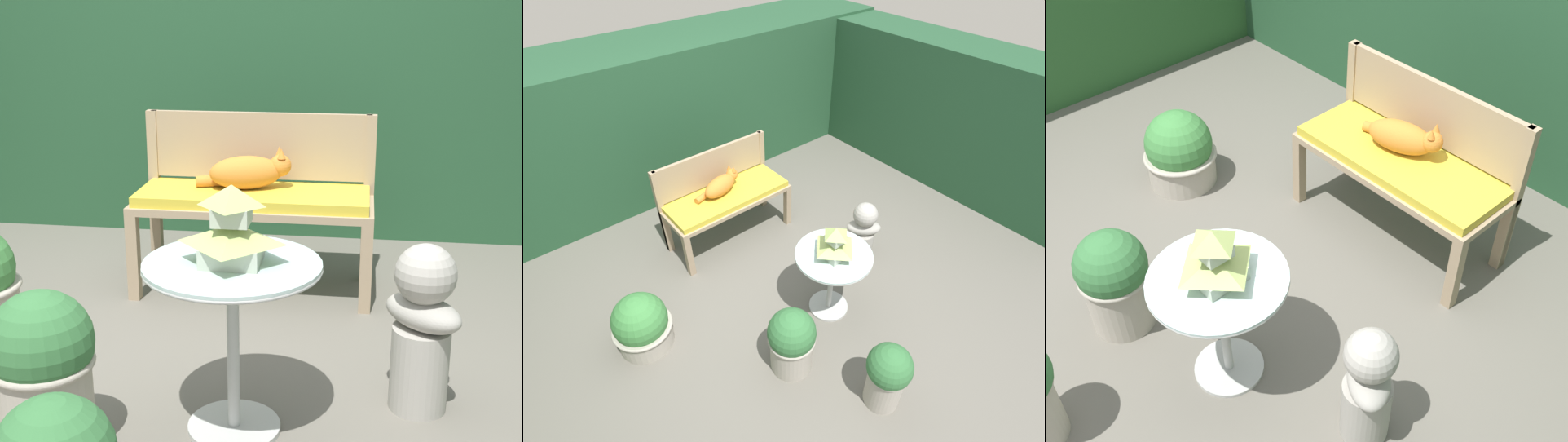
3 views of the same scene
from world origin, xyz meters
TOP-DOWN VIEW (x-y plane):
  - ground at (0.00, 0.00)m, footprint 30.00×30.00m
  - foliage_hedge_back at (0.00, 2.45)m, footprint 6.40×1.10m
  - foliage_hedge_right at (2.85, 0.15)m, footprint 0.70×3.50m
  - garden_bench at (0.11, 0.94)m, footprint 1.25×0.50m
  - bench_backrest at (0.11, 1.16)m, footprint 1.25×0.06m
  - cat at (0.08, 0.98)m, footprint 0.51×0.28m
  - patio_table at (0.25, -0.41)m, footprint 0.62×0.62m
  - pagoda_birdhouse at (0.25, -0.41)m, footprint 0.27×0.27m
  - garden_bust at (0.92, -0.16)m, footprint 0.36×0.35m
  - potted_plant_table_far at (-0.05, -1.25)m, footprint 0.31×0.31m
  - potted_plant_bench_left at (-1.15, 0.29)m, footprint 0.47×0.47m
  - potted_plant_hedge_corner at (-0.37, -0.62)m, footprint 0.36×0.36m

SIDE VIEW (x-z plane):
  - ground at x=0.00m, z-range 0.00..0.00m
  - potted_plant_bench_left at x=-1.15m, z-range -0.03..0.48m
  - potted_plant_hedge_corner at x=-0.37m, z-range 0.01..0.60m
  - potted_plant_table_far at x=-0.05m, z-range 0.03..0.62m
  - garden_bust at x=0.92m, z-range 0.01..0.67m
  - garden_bench at x=0.11m, z-range 0.20..0.75m
  - patio_table at x=0.25m, z-range 0.18..0.83m
  - cat at x=0.08m, z-range 0.53..0.75m
  - bench_backrest at x=0.11m, z-range 0.21..1.14m
  - pagoda_birdhouse at x=0.25m, z-range 0.63..0.90m
  - foliage_hedge_right at x=2.85m, z-range 0.00..1.59m
  - foliage_hedge_back at x=0.00m, z-range 0.00..1.63m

